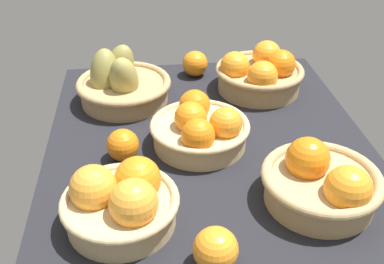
# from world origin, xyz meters

# --- Properties ---
(market_tray) EXTENTS (0.84, 0.72, 0.03)m
(market_tray) POSITION_xyz_m (0.00, 0.00, 0.01)
(market_tray) COLOR black
(market_tray) RESTS_ON ground
(basket_center) EXTENTS (0.22, 0.22, 0.11)m
(basket_center) POSITION_xyz_m (-0.01, 0.02, 0.07)
(basket_center) COLOR tan
(basket_center) RESTS_ON market_tray
(basket_near_right) EXTENTS (0.23, 0.23, 0.12)m
(basket_near_right) POSITION_xyz_m (0.23, -0.17, 0.08)
(basket_near_right) COLOR tan
(basket_near_right) RESTS_ON market_tray
(basket_far_left) EXTENTS (0.21, 0.21, 0.11)m
(basket_far_left) POSITION_xyz_m (-0.23, 0.19, 0.08)
(basket_far_left) COLOR tan
(basket_far_left) RESTS_ON market_tray
(basket_near_left) EXTENTS (0.22, 0.22, 0.12)m
(basket_near_left) POSITION_xyz_m (-0.22, -0.18, 0.08)
(basket_near_left) COLOR tan
(basket_near_left) RESTS_ON market_tray
(basket_far_right_pears) EXTENTS (0.24, 0.24, 0.15)m
(basket_far_right_pears) POSITION_xyz_m (0.22, 0.19, 0.08)
(basket_far_right_pears) COLOR tan
(basket_far_right_pears) RESTS_ON market_tray
(loose_orange_front_gap) EXTENTS (0.07, 0.07, 0.07)m
(loose_orange_front_gap) POSITION_xyz_m (0.34, -0.01, 0.07)
(loose_orange_front_gap) COLOR orange
(loose_orange_front_gap) RESTS_ON market_tray
(loose_orange_back_gap) EXTENTS (0.07, 0.07, 0.07)m
(loose_orange_back_gap) POSITION_xyz_m (-0.35, 0.04, 0.07)
(loose_orange_back_gap) COLOR orange
(loose_orange_back_gap) RESTS_ON market_tray
(loose_orange_side_gap) EXTENTS (0.07, 0.07, 0.07)m
(loose_orange_side_gap) POSITION_xyz_m (-0.04, 0.19, 0.06)
(loose_orange_side_gap) COLOR orange
(loose_orange_side_gap) RESTS_ON market_tray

